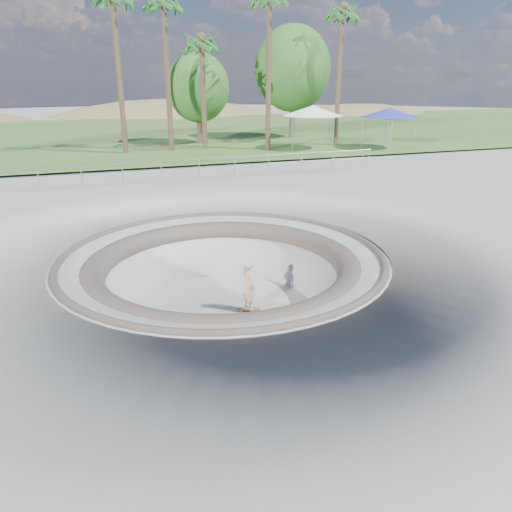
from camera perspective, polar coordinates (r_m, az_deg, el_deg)
name	(u,v)px	position (r m, az deg, el deg)	size (l,w,h in m)	color
ground	(222,256)	(15.74, -3.86, -0.01)	(180.00, 180.00, 0.00)	#A2A39D
skate_bowl	(224,309)	(16.45, -3.72, -6.01)	(14.00, 14.00, 4.10)	#A2A39D
grass_strip	(125,134)	(48.72, -14.77, 13.29)	(180.00, 36.00, 0.12)	#3A5E25
distant_hills	(142,169)	(72.93, -12.89, 9.71)	(103.20, 45.00, 28.60)	olive
safety_railing	(162,170)	(26.98, -10.73, 9.66)	(25.00, 0.06, 1.03)	#92949A
skateboard	(249,309)	(16.42, -0.83, -6.07)	(0.76, 0.43, 0.08)	brown
skater	(249,285)	(16.06, -0.85, -3.36)	(0.60, 0.40, 1.66)	tan
canopy_white	(313,111)	(37.47, 6.49, 16.16)	(5.61, 5.61, 3.05)	#92949A
canopy_blue	(390,113)	(38.81, 15.07, 15.53)	(5.42, 5.42, 2.87)	#92949A
palm_b	(113,1)	(36.33, -16.06, 26.21)	(2.60, 2.60, 11.01)	brown
palm_c	(163,6)	(36.93, -10.53, 26.28)	(2.60, 2.60, 10.87)	brown
palm_d	(202,45)	(37.14, -6.24, 22.89)	(2.60, 2.60, 8.39)	brown
palm_e	(269,1)	(36.97, 1.50, 27.10)	(2.60, 2.60, 11.24)	brown
palm_f	(342,16)	(40.01, 9.82, 25.40)	(2.60, 2.60, 10.55)	brown
bushy_tree_mid	(198,88)	(40.60, -6.63, 18.56)	(4.79, 4.35, 6.91)	brown
bushy_tree_right	(293,69)	(44.20, 4.25, 20.56)	(6.35, 5.77, 9.16)	brown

